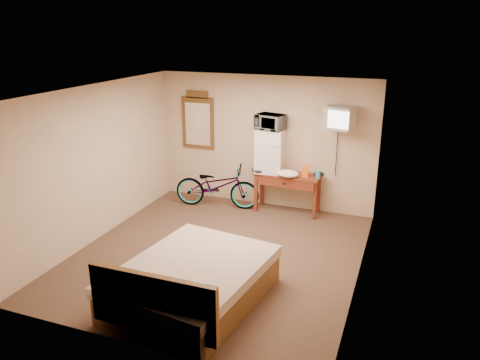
# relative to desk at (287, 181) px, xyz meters

# --- Properties ---
(room) EXTENTS (4.60, 4.64, 2.50)m
(room) POSITION_rel_desk_xyz_m (-0.53, -2.00, 0.63)
(room) COLOR #422F21
(room) RESTS_ON ground
(desk) EXTENTS (1.24, 0.54, 0.75)m
(desk) POSITION_rel_desk_xyz_m (0.00, 0.00, 0.00)
(desk) COLOR maroon
(desk) RESTS_ON floor
(mini_fridge) EXTENTS (0.52, 0.51, 0.80)m
(mini_fridge) POSITION_rel_desk_xyz_m (-0.36, 0.05, 0.53)
(mini_fridge) COLOR silver
(mini_fridge) RESTS_ON desk
(microwave) EXTENTS (0.58, 0.46, 0.28)m
(microwave) POSITION_rel_desk_xyz_m (-0.36, 0.05, 1.08)
(microwave) COLOR silver
(microwave) RESTS_ON mini_fridge
(snack_bag) EXTENTS (0.12, 0.08, 0.21)m
(snack_bag) POSITION_rel_desk_xyz_m (0.34, -0.04, 0.24)
(snack_bag) COLOR orange
(snack_bag) RESTS_ON desk
(blue_cup) EXTENTS (0.08, 0.08, 0.15)m
(blue_cup) POSITION_rel_desk_xyz_m (0.57, -0.01, 0.21)
(blue_cup) COLOR #3D9ED0
(blue_cup) RESTS_ON desk
(cloth_cream) EXTENTS (0.40, 0.31, 0.12)m
(cloth_cream) POSITION_rel_desk_xyz_m (0.05, -0.14, 0.20)
(cloth_cream) COLOR white
(cloth_cream) RESTS_ON desk
(cloth_dark_a) EXTENTS (0.29, 0.22, 0.11)m
(cloth_dark_a) POSITION_rel_desk_xyz_m (-0.51, -0.11, 0.19)
(cloth_dark_a) COLOR black
(cloth_dark_a) RESTS_ON desk
(cloth_dark_b) EXTENTS (0.20, 0.17, 0.09)m
(cloth_dark_b) POSITION_rel_desk_xyz_m (0.57, 0.08, 0.18)
(cloth_dark_b) COLOR black
(cloth_dark_b) RESTS_ON desk
(crt_television) EXTENTS (0.53, 0.62, 0.40)m
(crt_television) POSITION_rel_desk_xyz_m (0.89, 0.02, 1.24)
(crt_television) COLOR black
(crt_television) RESTS_ON room
(wall_mirror) EXTENTS (0.67, 0.04, 1.14)m
(wall_mirror) POSITION_rel_desk_xyz_m (-1.91, 0.27, 0.94)
(wall_mirror) COLOR brown
(wall_mirror) RESTS_ON room
(bicycle) EXTENTS (1.70, 0.82, 0.86)m
(bicycle) POSITION_rel_desk_xyz_m (-1.33, -0.19, -0.19)
(bicycle) COLOR black
(bicycle) RESTS_ON floor
(bed) EXTENTS (1.81, 2.24, 0.90)m
(bed) POSITION_rel_desk_xyz_m (-0.33, -3.38, -0.32)
(bed) COLOR brown
(bed) RESTS_ON floor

